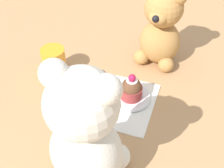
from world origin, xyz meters
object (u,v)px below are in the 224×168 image
object	(u,v)px
cupcake_near_cream_bear	(91,86)
saucer_plate	(131,97)
cupcake_near_tan_bear	(131,89)
teddy_bear_tan	(161,29)
juice_glass	(54,61)
teddy_bear_cream	(86,131)

from	to	relation	value
cupcake_near_cream_bear	saucer_plate	world-z (taller)	cupcake_near_cream_bear
cupcake_near_tan_bear	saucer_plate	bearing A→B (deg)	-26.57
teddy_bear_tan	cupcake_near_cream_bear	world-z (taller)	teddy_bear_tan
juice_glass	cupcake_near_cream_bear	bearing A→B (deg)	157.71
saucer_plate	juice_glass	bearing A→B (deg)	-8.21
cupcake_near_cream_bear	cupcake_near_tan_bear	size ratio (longest dim) A/B	0.98
teddy_bear_cream	saucer_plate	world-z (taller)	teddy_bear_cream
cupcake_near_cream_bear	juice_glass	bearing A→B (deg)	-22.29
teddy_bear_cream	cupcake_near_tan_bear	size ratio (longest dim) A/B	3.95
teddy_bear_cream	cupcake_near_cream_bear	distance (m)	0.23
teddy_bear_tan	saucer_plate	world-z (taller)	teddy_bear_tan
saucer_plate	juice_glass	xyz separation A→B (m)	(0.22, -0.03, 0.03)
teddy_bear_cream	juice_glass	distance (m)	0.33
teddy_bear_cream	juice_glass	bearing A→B (deg)	-47.03
teddy_bear_tan	saucer_plate	distance (m)	0.20
saucer_plate	cupcake_near_tan_bear	world-z (taller)	cupcake_near_tan_bear
cupcake_near_cream_bear	saucer_plate	distance (m)	0.10
teddy_bear_tan	saucer_plate	xyz separation A→B (m)	(0.03, 0.17, -0.10)
teddy_bear_tan	juice_glass	distance (m)	0.29
teddy_bear_tan	saucer_plate	size ratio (longest dim) A/B	2.32
saucer_plate	cupcake_near_tan_bear	xyz separation A→B (m)	(-0.00, 0.00, 0.03)
saucer_plate	cupcake_near_tan_bear	bearing A→B (deg)	153.43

